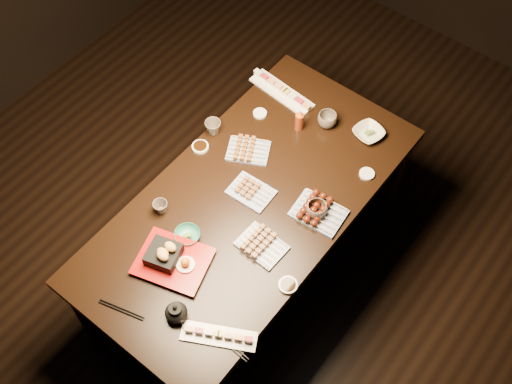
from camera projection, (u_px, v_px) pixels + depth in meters
ground at (228, 270)px, 3.72m from camera, size 5.00×5.00×0.00m
dining_table at (250, 239)px, 3.41m from camera, size 1.04×1.87×0.75m
sushi_platter_near at (219, 335)px, 2.70m from camera, size 0.33×0.23×0.04m
sushi_platter_far at (282, 90)px, 3.45m from camera, size 0.39×0.14×0.05m
yakitori_plate_center at (251, 190)px, 3.09m from camera, size 0.22×0.16×0.05m
yakitori_plate_right at (262, 244)px, 2.93m from camera, size 0.22×0.17×0.06m
yakitori_plate_left at (248, 149)px, 3.23m from camera, size 0.26×0.23×0.05m
tsukune_plate at (319, 211)px, 3.03m from camera, size 0.26×0.20×0.06m
edamame_bowl_green at (187, 236)px, 2.97m from camera, size 0.13×0.13×0.04m
edamame_bowl_cream at (368, 133)px, 3.30m from camera, size 0.18×0.18×0.04m
tempura_tray at (172, 257)px, 2.86m from camera, size 0.38×0.34×0.12m
teacup_near_left at (161, 207)px, 3.03m from camera, size 0.09×0.09×0.07m
teacup_mid_right at (317, 210)px, 3.02m from camera, size 0.11×0.11×0.08m
teacup_far_left at (213, 127)px, 3.29m from camera, size 0.10×0.10×0.08m
teacup_far_right at (327, 120)px, 3.32m from camera, size 0.12×0.12×0.08m
teapot at (176, 311)px, 2.73m from camera, size 0.15×0.15×0.10m
condiment_bottle at (299, 120)px, 3.28m from camera, size 0.06×0.06×0.14m
sauce_dish_west at (200, 147)px, 3.26m from camera, size 0.11×0.11×0.02m
sauce_dish_east at (367, 174)px, 3.17m from camera, size 0.08×0.08×0.01m
sauce_dish_se at (288, 285)px, 2.84m from camera, size 0.11×0.11×0.02m
sauce_dish_nw at (260, 113)px, 3.39m from camera, size 0.09×0.09×0.01m
chopsticks_near at (121, 310)px, 2.78m from camera, size 0.22×0.08×0.01m
chopsticks_se at (227, 343)px, 2.70m from camera, size 0.24×0.03×0.01m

